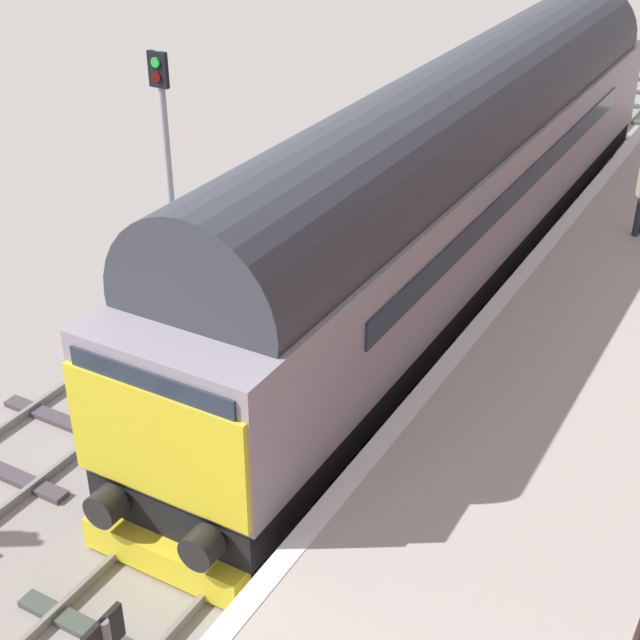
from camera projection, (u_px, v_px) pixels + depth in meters
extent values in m
plane|color=gray|center=(336.00, 399.00, 15.49)|extent=(140.00, 140.00, 0.00)
cube|color=slate|center=(299.00, 383.00, 15.77)|extent=(0.07, 60.00, 0.15)
cube|color=slate|center=(374.00, 407.00, 15.15)|extent=(0.07, 60.00, 0.15)
cube|color=#404942|center=(101.00, 637.00, 11.07)|extent=(2.50, 0.26, 0.09)
cube|color=#404942|center=(185.00, 550.00, 12.33)|extent=(2.50, 0.26, 0.09)
cube|color=#404942|center=(254.00, 480.00, 13.59)|extent=(2.50, 0.26, 0.09)
cube|color=#404942|center=(311.00, 422.00, 14.84)|extent=(2.50, 0.26, 0.09)
cube|color=#404942|center=(359.00, 373.00, 16.10)|extent=(2.50, 0.26, 0.09)
cube|color=#404942|center=(400.00, 331.00, 17.36)|extent=(2.50, 0.26, 0.09)
cube|color=#404942|center=(436.00, 294.00, 18.61)|extent=(2.50, 0.26, 0.09)
cube|color=#404942|center=(467.00, 262.00, 19.87)|extent=(2.50, 0.26, 0.09)
cube|color=#404942|center=(494.00, 234.00, 21.13)|extent=(2.50, 0.26, 0.09)
cube|color=#404942|center=(518.00, 209.00, 22.39)|extent=(2.50, 0.26, 0.09)
cube|color=#404942|center=(540.00, 187.00, 23.64)|extent=(2.50, 0.26, 0.09)
cube|color=#404942|center=(559.00, 167.00, 24.90)|extent=(2.50, 0.26, 0.09)
cube|color=#404942|center=(577.00, 149.00, 26.16)|extent=(2.50, 0.26, 0.09)
cube|color=#404942|center=(593.00, 133.00, 27.41)|extent=(2.50, 0.26, 0.09)
cube|color=#404942|center=(608.00, 118.00, 28.67)|extent=(2.50, 0.26, 0.09)
cube|color=#404942|center=(621.00, 104.00, 29.93)|extent=(2.50, 0.26, 0.09)
cube|color=#404942|center=(633.00, 91.00, 31.18)|extent=(2.50, 0.26, 0.09)
cube|color=slate|center=(142.00, 333.00, 17.23)|extent=(0.07, 60.00, 0.15)
cube|color=slate|center=(205.00, 353.00, 16.61)|extent=(0.07, 60.00, 0.15)
cube|color=#453E44|center=(1.00, 471.00, 13.78)|extent=(2.50, 0.26, 0.09)
cube|color=#453E44|center=(66.00, 422.00, 14.83)|extent=(2.50, 0.26, 0.09)
cube|color=#453E44|center=(123.00, 381.00, 15.88)|extent=(2.50, 0.26, 0.09)
cube|color=#453E44|center=(173.00, 344.00, 16.94)|extent=(2.50, 0.26, 0.09)
cube|color=#453E44|center=(217.00, 312.00, 17.99)|extent=(2.50, 0.26, 0.09)
cube|color=#453E44|center=(256.00, 283.00, 19.04)|extent=(2.50, 0.26, 0.09)
cube|color=#453E44|center=(291.00, 257.00, 20.09)|extent=(2.50, 0.26, 0.09)
cube|color=#453E44|center=(323.00, 234.00, 21.14)|extent=(2.50, 0.26, 0.09)
cube|color=#453E44|center=(352.00, 213.00, 22.20)|extent=(2.50, 0.26, 0.09)
cube|color=#453E44|center=(378.00, 194.00, 23.25)|extent=(2.50, 0.26, 0.09)
cube|color=#453E44|center=(401.00, 176.00, 24.30)|extent=(2.50, 0.26, 0.09)
cube|color=#453E44|center=(423.00, 160.00, 25.35)|extent=(2.50, 0.26, 0.09)
cube|color=#453E44|center=(443.00, 146.00, 26.41)|extent=(2.50, 0.26, 0.09)
cube|color=#453E44|center=(462.00, 132.00, 27.46)|extent=(2.50, 0.26, 0.09)
cube|color=#453E44|center=(479.00, 120.00, 28.51)|extent=(2.50, 0.26, 0.09)
cube|color=#453E44|center=(495.00, 108.00, 29.56)|extent=(2.50, 0.26, 0.09)
cube|color=#453E44|center=(510.00, 97.00, 30.62)|extent=(2.50, 0.26, 0.09)
cube|color=#453E44|center=(523.00, 87.00, 31.67)|extent=(2.50, 0.26, 0.09)
cube|color=#453E44|center=(536.00, 77.00, 32.72)|extent=(2.50, 0.26, 0.09)
cube|color=#453E44|center=(549.00, 68.00, 33.77)|extent=(2.50, 0.26, 0.09)
cube|color=#453E44|center=(560.00, 60.00, 34.82)|extent=(2.50, 0.26, 0.09)
cube|color=#453E44|center=(571.00, 52.00, 35.88)|extent=(2.50, 0.26, 0.09)
cube|color=#453E44|center=(581.00, 45.00, 36.93)|extent=(2.50, 0.26, 0.09)
cube|color=#453E44|center=(590.00, 38.00, 37.98)|extent=(2.50, 0.26, 0.09)
cube|color=#453E44|center=(599.00, 31.00, 39.03)|extent=(2.50, 0.26, 0.09)
cube|color=#ADA39B|center=(549.00, 439.00, 13.70)|extent=(4.00, 44.00, 1.00)
cube|color=white|center=(436.00, 377.00, 14.24)|extent=(0.30, 44.00, 0.01)
cube|color=black|center=(451.00, 247.00, 18.73)|extent=(2.56, 18.62, 0.60)
cube|color=gray|center=(456.00, 184.00, 18.06)|extent=(2.70, 18.62, 2.10)
cylinder|color=#353941|center=(461.00, 123.00, 17.45)|extent=(2.56, 17.13, 2.57)
cube|color=yellow|center=(156.00, 446.00, 11.08)|extent=(2.65, 0.08, 1.58)
cube|color=#232D3D|center=(151.00, 395.00, 10.73)|extent=(2.38, 0.04, 0.64)
cube|color=#232D3D|center=(525.00, 183.00, 17.32)|extent=(0.04, 13.04, 0.44)
cylinder|color=black|center=(106.00, 506.00, 11.79)|extent=(0.48, 0.35, 0.48)
cylinder|color=black|center=(202.00, 548.00, 11.15)|extent=(0.48, 0.35, 0.48)
cube|color=yellow|center=(165.00, 557.00, 11.90)|extent=(2.43, 0.36, 0.47)
cylinder|color=black|center=(242.00, 466.00, 13.13)|extent=(1.64, 1.04, 1.04)
cylinder|color=black|center=(282.00, 426.00, 13.96)|extent=(1.64, 1.04, 1.04)
cylinder|color=black|center=(318.00, 390.00, 14.79)|extent=(1.64, 1.04, 1.04)
cylinder|color=black|center=(535.00, 177.00, 22.96)|extent=(1.64, 1.04, 1.04)
cylinder|color=black|center=(548.00, 163.00, 23.79)|extent=(1.64, 1.04, 1.04)
cylinder|color=black|center=(561.00, 151.00, 24.62)|extent=(1.64, 1.04, 1.04)
cylinder|color=gray|center=(168.00, 159.00, 19.18)|extent=(0.14, 0.14, 4.43)
cube|color=black|center=(158.00, 70.00, 18.21)|extent=(0.44, 0.10, 0.71)
cylinder|color=green|center=(156.00, 62.00, 18.09)|extent=(0.20, 0.06, 0.20)
cylinder|color=#500807|center=(157.00, 77.00, 18.23)|extent=(0.20, 0.06, 0.20)
cube|color=black|center=(104.00, 636.00, 7.53)|extent=(0.05, 0.44, 0.36)
cube|color=white|center=(101.00, 634.00, 7.54)|extent=(0.01, 0.20, 0.24)
cylinder|color=#282C3C|center=(638.00, 216.00, 18.57)|extent=(0.13, 0.13, 0.84)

